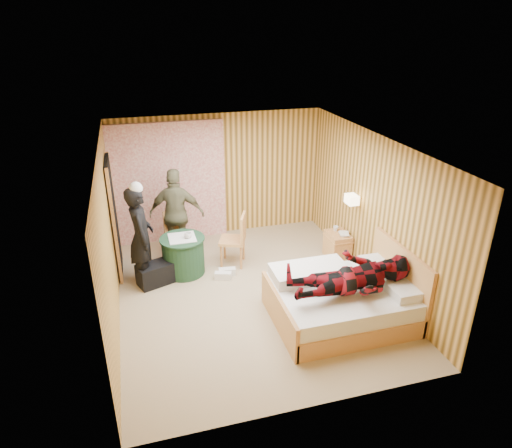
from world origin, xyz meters
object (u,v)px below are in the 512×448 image
object	(u,v)px
nightstand	(337,245)
round_table	(183,255)
chair_far	(177,231)
duffel_bag	(157,273)
man_on_bed	(354,269)
chair_near	(237,236)
man_at_table	(177,214)
bed	(341,300)
woman_standing	(141,237)
wall_lamp	(352,199)

from	to	relation	value
nightstand	round_table	size ratio (longest dim) A/B	0.67
chair_far	duffel_bag	xyz separation A→B (m)	(-0.46, -0.85, -0.35)
nightstand	man_on_bed	distance (m)	2.22
round_table	man_on_bed	world-z (taller)	man_on_bed
round_table	nightstand	bearing A→B (deg)	-4.74
chair_near	man_at_table	size ratio (longest dim) A/B	0.57
bed	woman_standing	size ratio (longest dim) A/B	1.14
wall_lamp	chair_near	bearing A→B (deg)	162.56
bed	chair_near	world-z (taller)	bed
nightstand	chair_near	bearing A→B (deg)	171.32
wall_lamp	bed	xyz separation A→B (m)	(-0.80, -1.43, -0.99)
bed	chair_far	world-z (taller)	bed
duffel_bag	man_on_bed	bearing A→B (deg)	-57.33
nightstand	man_at_table	xyz separation A→B (m)	(-2.85, 0.89, 0.60)
duffel_bag	man_on_bed	size ratio (longest dim) A/B	0.37
chair_far	woman_standing	world-z (taller)	woman_standing
wall_lamp	bed	bearing A→B (deg)	-119.14
duffel_bag	woman_standing	distance (m)	0.72
woman_standing	man_at_table	distance (m)	1.06
woman_standing	chair_near	bearing A→B (deg)	-83.92
chair_near	chair_far	bearing A→B (deg)	-98.07
round_table	woman_standing	xyz separation A→B (m)	(-0.68, -0.16, 0.52)
bed	chair_far	size ratio (longest dim) A/B	2.14
bed	duffel_bag	size ratio (longest dim) A/B	3.02
bed	chair_far	distance (m)	3.37
round_table	chair_far	distance (m)	0.65
wall_lamp	man_on_bed	size ratio (longest dim) A/B	0.15
nightstand	chair_near	xyz separation A→B (m)	(-1.86, 0.28, 0.31)
bed	man_at_table	distance (m)	3.41
nightstand	duffel_bag	size ratio (longest dim) A/B	0.80
woman_standing	round_table	bearing A→B (deg)	-77.60
man_on_bed	chair_near	bearing A→B (deg)	116.67
chair_far	man_at_table	distance (m)	0.32
nightstand	man_on_bed	size ratio (longest dim) A/B	0.30
bed	man_at_table	bearing A→B (deg)	128.48
wall_lamp	round_table	size ratio (longest dim) A/B	0.33
wall_lamp	woman_standing	world-z (taller)	woman_standing
bed	nightstand	size ratio (longest dim) A/B	3.78
round_table	chair_near	bearing A→B (deg)	2.78
chair_far	man_at_table	bearing A→B (deg)	39.74
round_table	man_at_table	xyz separation A→B (m)	(0.00, 0.65, 0.51)
duffel_bag	man_on_bed	distance (m)	3.36
chair_far	nightstand	bearing A→B (deg)	-31.71
man_on_bed	wall_lamp	bearing A→B (deg)	64.99
bed	chair_near	xyz separation A→B (m)	(-1.11, 2.03, 0.26)
wall_lamp	bed	world-z (taller)	wall_lamp
nightstand	woman_standing	bearing A→B (deg)	178.83
round_table	chair_near	world-z (taller)	chair_near
chair_far	man_at_table	xyz separation A→B (m)	(0.02, 0.03, 0.32)
nightstand	duffel_bag	world-z (taller)	nightstand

